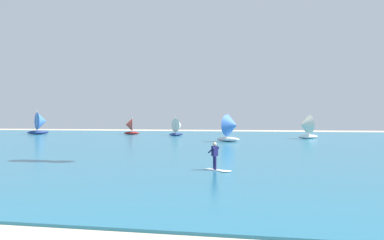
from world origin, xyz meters
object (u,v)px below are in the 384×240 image
at_px(sailboat_leading, 178,127).
at_px(sailboat_anchored_offshore, 129,126).
at_px(sailboat_trailing, 305,127).
at_px(kitesurfer, 217,160).
at_px(sailboat_mid_left, 231,128).
at_px(sailboat_near_shore, 41,123).

xyz_separation_m(sailboat_leading, sailboat_anchored_offshore, (-10.85, 4.42, 0.03)).
height_order(sailboat_anchored_offshore, sailboat_trailing, sailboat_trailing).
xyz_separation_m(kitesurfer, sailboat_leading, (-13.92, 47.76, 1.02)).
xyz_separation_m(sailboat_mid_left, sailboat_near_shore, (-39.80, 19.09, 0.36)).
distance_m(kitesurfer, sailboat_leading, 49.76).
distance_m(sailboat_mid_left, sailboat_trailing, 14.75).
bearing_deg(sailboat_leading, sailboat_anchored_offshore, 157.82).
distance_m(sailboat_leading, sailboat_trailing, 22.74).
bearing_deg(sailboat_near_shore, sailboat_leading, -3.50).
bearing_deg(sailboat_near_shore, sailboat_mid_left, -25.62).
distance_m(sailboat_near_shore, sailboat_trailing, 50.75).
distance_m(sailboat_leading, sailboat_anchored_offshore, 11.71).
relative_size(sailboat_anchored_offshore, sailboat_near_shore, 0.73).
xyz_separation_m(kitesurfer, sailboat_anchored_offshore, (-24.77, 52.19, 1.05)).
height_order(sailboat_mid_left, sailboat_trailing, sailboat_mid_left).
height_order(kitesurfer, sailboat_near_shore, sailboat_near_shore).
bearing_deg(sailboat_trailing, sailboat_near_shore, 170.40).
height_order(sailboat_mid_left, sailboat_near_shore, sailboat_near_shore).
bearing_deg(sailboat_leading, kitesurfer, -73.75).
bearing_deg(sailboat_trailing, sailboat_mid_left, -133.97).
height_order(sailboat_leading, sailboat_anchored_offshore, sailboat_anchored_offshore).
xyz_separation_m(sailboat_leading, sailboat_near_shore, (-28.32, 1.73, 0.62)).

